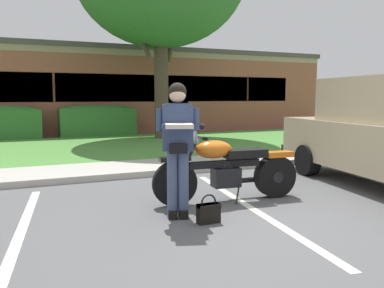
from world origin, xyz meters
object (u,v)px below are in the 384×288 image
Objects in this scene: hedge_center_left at (98,120)px; brick_building at (45,91)px; motorcycle at (232,168)px; rider_person at (178,139)px; handbag at (209,211)px.

hedge_center_left is 0.11× the size of brick_building.
motorcycle reaches higher than hedge_center_left.
motorcycle is 1.24m from rider_person.
hedge_center_left is at bearing 85.98° from handbag.
motorcycle is 1.19m from handbag.
motorcycle is 10.35m from hedge_center_left.
handbag is 11.21m from hedge_center_left.
motorcycle is at bearing 46.11° from handbag.
brick_building is (-1.49, 15.77, 1.33)m from motorcycle.
handbag is at bearing -87.57° from brick_building.
brick_building reaches higher than hedge_center_left.
brick_building is (-1.49, 5.42, 1.16)m from hedge_center_left.
brick_building reaches higher than rider_person.
motorcycle is 0.80× the size of hedge_center_left.
rider_person reaches higher than motorcycle.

